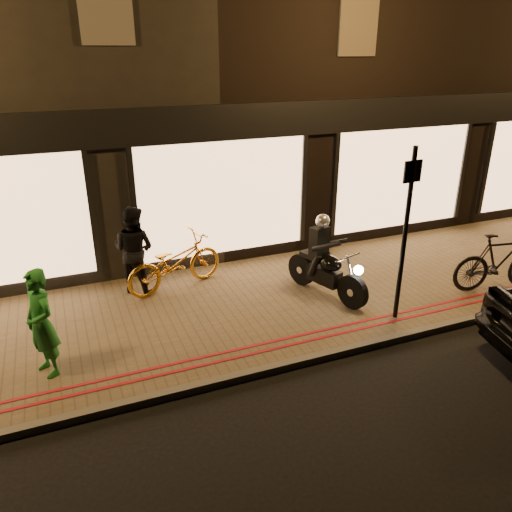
{
  "coord_description": "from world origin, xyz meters",
  "views": [
    {
      "loc": [
        -3.19,
        -5.64,
        4.51
      ],
      "look_at": [
        -0.1,
        1.91,
        1.1
      ],
      "focal_mm": 35.0,
      "sensor_mm": 36.0,
      "label": 1
    }
  ],
  "objects_px": {
    "sign_post": "(406,227)",
    "person_green": "(41,324)",
    "motorcycle": "(325,265)",
    "bicycle_gold": "(175,263)"
  },
  "relations": [
    {
      "from": "sign_post",
      "to": "person_green",
      "type": "xyz_separation_m",
      "value": [
        -5.69,
        0.57,
        -0.86
      ]
    },
    {
      "from": "motorcycle",
      "to": "bicycle_gold",
      "type": "distance_m",
      "value": 2.9
    },
    {
      "from": "bicycle_gold",
      "to": "person_green",
      "type": "height_order",
      "value": "person_green"
    },
    {
      "from": "motorcycle",
      "to": "sign_post",
      "type": "xyz_separation_m",
      "value": [
        0.75,
        -1.24,
        1.06
      ]
    },
    {
      "from": "sign_post",
      "to": "person_green",
      "type": "relative_size",
      "value": 1.85
    },
    {
      "from": "motorcycle",
      "to": "bicycle_gold",
      "type": "bearing_deg",
      "value": 133.88
    },
    {
      "from": "bicycle_gold",
      "to": "person_green",
      "type": "bearing_deg",
      "value": 113.95
    },
    {
      "from": "motorcycle",
      "to": "bicycle_gold",
      "type": "xyz_separation_m",
      "value": [
        -2.55,
        1.38,
        -0.08
      ]
    },
    {
      "from": "sign_post",
      "to": "person_green",
      "type": "distance_m",
      "value": 5.78
    },
    {
      "from": "bicycle_gold",
      "to": "motorcycle",
      "type": "bearing_deg",
      "value": -134.91
    }
  ]
}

